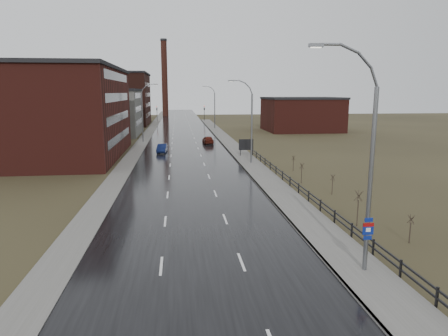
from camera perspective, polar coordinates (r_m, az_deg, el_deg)
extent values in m
plane|color=#2D2819|center=(19.98, -2.45, -18.37)|extent=(320.00, 320.00, 0.00)
cube|color=black|center=(78.03, -5.72, 3.58)|extent=(14.00, 300.00, 0.06)
cube|color=#595651|center=(54.19, 3.89, 0.50)|extent=(3.20, 180.00, 0.18)
cube|color=slate|center=(53.93, 2.31, 0.47)|extent=(0.16, 180.00, 0.18)
cube|color=#595651|center=(78.33, -11.73, 3.46)|extent=(2.40, 260.00, 0.12)
cube|color=#471914|center=(65.55, -24.40, 7.00)|extent=(22.00, 28.00, 13.00)
cube|color=black|center=(65.57, -24.87, 12.88)|extent=(22.44, 28.56, 0.50)
cube|color=black|center=(63.39, -14.64, 4.33)|extent=(0.06, 22.40, 1.20)
cube|color=black|center=(63.14, -14.77, 7.04)|extent=(0.06, 22.40, 1.20)
cube|color=black|center=(63.04, -14.90, 9.76)|extent=(0.06, 22.40, 1.20)
cube|color=black|center=(63.07, -15.03, 12.48)|extent=(0.06, 22.40, 1.20)
cube|color=slate|center=(96.99, -16.75, 7.53)|extent=(16.00, 20.00, 10.00)
cube|color=black|center=(96.88, -16.92, 10.63)|extent=(16.32, 20.40, 0.50)
cube|color=black|center=(96.05, -11.97, 6.53)|extent=(0.06, 16.00, 1.20)
cube|color=black|center=(95.89, -12.04, 8.31)|extent=(0.06, 16.00, 1.20)
cube|color=black|center=(95.82, -12.11, 10.10)|extent=(0.06, 16.00, 1.20)
cube|color=#331611|center=(127.31, -16.73, 9.32)|extent=(26.00, 24.00, 15.00)
cube|color=black|center=(127.41, -16.92, 12.81)|extent=(26.52, 24.48, 0.50)
cube|color=black|center=(125.90, -10.74, 7.53)|extent=(0.06, 19.20, 1.20)
cube|color=black|center=(125.78, -10.79, 8.89)|extent=(0.06, 19.20, 1.20)
cube|color=black|center=(125.72, -10.84, 10.25)|extent=(0.06, 19.20, 1.20)
cube|color=black|center=(125.74, -10.89, 11.62)|extent=(0.06, 19.20, 1.20)
cube|color=#471914|center=(104.45, 11.02, 7.43)|extent=(18.00, 16.00, 8.00)
cube|color=black|center=(104.30, 11.10, 9.77)|extent=(18.36, 16.32, 0.50)
cylinder|color=#331611|center=(167.56, -8.48, 12.46)|extent=(2.40, 2.40, 30.00)
cylinder|color=black|center=(168.74, -8.63, 17.66)|extent=(2.70, 2.70, 0.80)
cylinder|color=slate|center=(22.35, 20.16, -2.11)|extent=(0.24, 0.24, 10.00)
cylinder|color=slate|center=(21.77, 20.65, 12.03)|extent=(0.57, 0.14, 1.12)
cylinder|color=slate|center=(21.57, 19.47, 14.30)|extent=(0.91, 0.14, 0.91)
cylinder|color=slate|center=(21.28, 17.51, 15.94)|extent=(1.12, 0.14, 0.57)
cylinder|color=slate|center=(20.94, 15.03, 16.69)|extent=(1.15, 0.14, 0.14)
cube|color=slate|center=(20.67, 13.01, 16.71)|extent=(0.70, 0.28, 0.18)
cube|color=silver|center=(20.66, 12.99, 16.44)|extent=(0.50, 0.20, 0.04)
cube|color=navy|center=(22.74, 19.98, -6.98)|extent=(0.45, 0.04, 0.22)
cube|color=navy|center=(22.89, 19.90, -8.17)|extent=(0.60, 0.04, 0.65)
cube|color=maroon|center=(22.81, 19.95, -7.63)|extent=(0.60, 0.04, 0.20)
cube|color=navy|center=(23.05, 19.82, -9.35)|extent=(0.45, 0.04, 0.22)
cube|color=silver|center=(22.89, 19.91, -8.30)|extent=(0.26, 0.02, 0.22)
cylinder|color=slate|center=(54.57, 3.97, 5.51)|extent=(0.24, 0.24, 9.50)
cylinder|color=slate|center=(54.31, 3.87, 10.94)|extent=(0.51, 0.14, 0.98)
cylinder|color=slate|center=(54.24, 3.37, 11.70)|extent=(0.81, 0.14, 0.81)
cylinder|color=slate|center=(54.13, 2.62, 12.21)|extent=(0.98, 0.14, 0.51)
cylinder|color=slate|center=(54.00, 1.71, 12.40)|extent=(1.01, 0.14, 0.14)
cube|color=slate|center=(53.91, 0.97, 12.35)|extent=(0.70, 0.28, 0.18)
cube|color=silver|center=(53.90, 0.97, 12.24)|extent=(0.50, 0.20, 0.04)
cylinder|color=slate|center=(79.86, -11.60, 6.98)|extent=(0.24, 0.24, 9.50)
cylinder|color=slate|center=(79.69, -11.62, 10.69)|extent=(0.51, 0.14, 0.98)
cylinder|color=slate|center=(79.66, -11.29, 11.21)|extent=(0.81, 0.14, 0.81)
cylinder|color=slate|center=(79.61, -10.78, 11.57)|extent=(0.98, 0.14, 0.51)
cylinder|color=slate|center=(79.56, -10.17, 11.71)|extent=(1.01, 0.14, 0.14)
cube|color=slate|center=(79.52, -9.66, 11.69)|extent=(0.70, 0.28, 0.18)
cube|color=silver|center=(79.52, -9.66, 11.62)|extent=(0.50, 0.20, 0.04)
cylinder|color=slate|center=(107.99, -1.33, 8.13)|extent=(0.24, 0.24, 9.50)
cylinder|color=slate|center=(107.86, -1.44, 10.87)|extent=(0.51, 0.14, 0.98)
cylinder|color=slate|center=(107.82, -1.70, 11.24)|extent=(0.81, 0.14, 0.81)
cylinder|color=slate|center=(107.77, -2.08, 11.49)|extent=(0.98, 0.14, 0.51)
cylinder|color=slate|center=(107.71, -2.54, 11.58)|extent=(1.01, 0.14, 0.14)
cube|color=slate|center=(107.66, -2.91, 11.55)|extent=(0.70, 0.28, 0.18)
cube|color=silver|center=(107.66, -2.91, 11.50)|extent=(0.50, 0.20, 0.04)
cube|color=black|center=(21.32, 28.11, -16.09)|extent=(0.10, 0.10, 1.10)
cube|color=black|center=(23.58, 23.90, -13.11)|extent=(0.10, 0.10, 1.10)
cube|color=black|center=(25.99, 20.53, -10.63)|extent=(0.10, 0.10, 1.10)
cube|color=black|center=(28.51, 17.78, -8.54)|extent=(0.10, 0.10, 1.10)
cube|color=black|center=(31.12, 15.51, -6.79)|extent=(0.10, 0.10, 1.10)
cube|color=black|center=(33.79, 13.61, -5.30)|extent=(0.10, 0.10, 1.10)
cube|color=black|center=(36.51, 11.99, -4.03)|extent=(0.10, 0.10, 1.10)
cube|color=black|center=(39.28, 10.61, -2.93)|extent=(0.10, 0.10, 1.10)
cube|color=black|center=(42.07, 9.41, -1.97)|extent=(0.10, 0.10, 1.10)
cube|color=black|center=(44.90, 8.36, -1.14)|extent=(0.10, 0.10, 1.10)
cube|color=black|center=(47.74, 7.44, -0.40)|extent=(0.10, 0.10, 1.10)
cube|color=black|center=(50.60, 6.62, 0.25)|extent=(0.10, 0.10, 1.10)
cube|color=black|center=(53.48, 5.89, 0.83)|extent=(0.10, 0.10, 1.10)
cube|color=black|center=(56.37, 5.23, 1.36)|extent=(0.10, 0.10, 1.10)
cube|color=black|center=(59.27, 4.64, 1.83)|extent=(0.10, 0.10, 1.10)
cube|color=black|center=(62.18, 4.10, 2.26)|extent=(0.10, 0.10, 1.10)
cube|color=black|center=(38.72, 10.84, -2.53)|extent=(0.08, 53.00, 0.10)
cube|color=black|center=(38.81, 10.82, -3.10)|extent=(0.08, 53.00, 0.10)
cylinder|color=#382D23|center=(29.03, 25.03, -8.39)|extent=(0.08, 0.08, 1.40)
cylinder|color=#382D23|center=(28.78, 25.26, -6.66)|extent=(0.04, 0.48, 0.56)
cylinder|color=#382D23|center=(28.80, 25.15, -6.64)|extent=(0.46, 0.19, 0.57)
cylinder|color=#382D23|center=(28.76, 25.07, -6.66)|extent=(0.28, 0.41, 0.58)
cylinder|color=#382D23|center=(28.71, 25.13, -6.69)|extent=(0.28, 0.41, 0.58)
cylinder|color=#382D23|center=(28.73, 25.25, -6.69)|extent=(0.46, 0.19, 0.57)
cylinder|color=#382D23|center=(31.10, 18.55, -6.12)|extent=(0.08, 0.08, 1.99)
cylinder|color=#382D23|center=(30.78, 18.77, -3.81)|extent=(0.04, 0.67, 0.78)
cylinder|color=#382D23|center=(30.81, 18.68, -3.79)|extent=(0.63, 0.25, 0.79)
cylinder|color=#382D23|center=(30.77, 18.60, -3.80)|extent=(0.38, 0.56, 0.80)
cylinder|color=#382D23|center=(30.71, 18.64, -3.83)|extent=(0.38, 0.56, 0.80)
cylinder|color=#382D23|center=(30.72, 18.75, -3.83)|extent=(0.63, 0.25, 0.79)
cylinder|color=#382D23|center=(39.86, 15.21, -2.66)|extent=(0.08, 0.08, 1.46)
cylinder|color=#382D23|center=(39.67, 15.35, -1.32)|extent=(0.04, 0.50, 0.58)
cylinder|color=#382D23|center=(39.70, 15.27, -1.30)|extent=(0.47, 0.19, 0.59)
cylinder|color=#382D23|center=(39.66, 15.21, -1.31)|extent=(0.29, 0.42, 0.60)
cylinder|color=#382D23|center=(39.61, 15.24, -1.33)|extent=(0.29, 0.42, 0.60)
cylinder|color=#382D23|center=(39.62, 15.33, -1.33)|extent=(0.47, 0.19, 0.59)
cylinder|color=#382D23|center=(44.04, 11.01, -1.08)|extent=(0.08, 0.08, 1.66)
cylinder|color=#382D23|center=(43.85, 11.12, 0.30)|extent=(0.04, 0.56, 0.66)
cylinder|color=#382D23|center=(43.88, 11.06, 0.31)|extent=(0.53, 0.21, 0.67)
cylinder|color=#382D23|center=(43.85, 11.00, 0.30)|extent=(0.32, 0.48, 0.67)
cylinder|color=#382D23|center=(43.79, 11.02, 0.29)|extent=(0.32, 0.48, 0.67)
cylinder|color=#382D23|center=(43.79, 11.10, 0.29)|extent=(0.53, 0.21, 0.67)
cylinder|color=#382D23|center=(50.58, 9.87, 0.36)|extent=(0.08, 0.08, 1.46)
cylinder|color=#382D23|center=(50.44, 9.96, 1.42)|extent=(0.04, 0.50, 0.58)
cylinder|color=#382D23|center=(50.47, 9.90, 1.43)|extent=(0.47, 0.19, 0.59)
cylinder|color=#382D23|center=(50.44, 9.85, 1.43)|extent=(0.29, 0.42, 0.60)
cylinder|color=#382D23|center=(50.38, 9.87, 1.42)|extent=(0.29, 0.42, 0.60)
cylinder|color=#382D23|center=(50.38, 9.93, 1.41)|extent=(0.47, 0.19, 0.59)
cube|color=black|center=(60.97, 2.35, 2.44)|extent=(0.10, 0.10, 1.80)
cube|color=black|center=(61.26, 3.93, 2.46)|extent=(0.10, 0.10, 1.80)
cube|color=silver|center=(60.93, 3.16, 3.36)|extent=(2.14, 0.08, 1.56)
cube|color=black|center=(60.88, 3.17, 3.35)|extent=(2.24, 0.04, 1.66)
cylinder|color=black|center=(137.77, -9.55, 7.66)|extent=(0.16, 0.16, 5.20)
imported|color=black|center=(137.67, -9.58, 8.55)|extent=(0.58, 2.73, 1.10)
sphere|color=#FF190C|center=(137.51, -9.58, 8.68)|extent=(0.18, 0.18, 0.18)
cylinder|color=black|center=(137.91, -2.83, 7.80)|extent=(0.16, 0.16, 5.20)
imported|color=black|center=(137.81, -2.84, 8.69)|extent=(0.58, 2.73, 1.10)
sphere|color=#FF190C|center=(137.65, -2.84, 8.81)|extent=(0.18, 0.18, 0.18)
imported|color=#0D1844|center=(65.90, -8.83, 2.76)|extent=(1.76, 4.25, 1.37)
imported|color=#4C140C|center=(76.40, -2.31, 4.02)|extent=(2.10, 4.57, 1.52)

